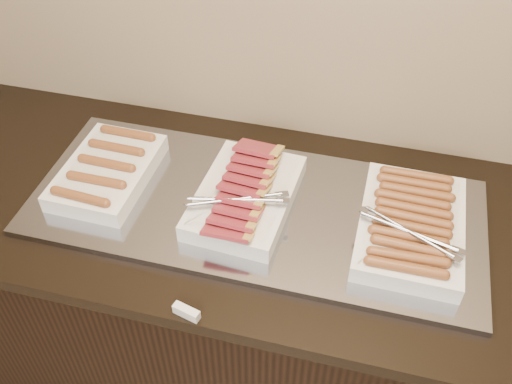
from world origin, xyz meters
TOP-DOWN VIEW (x-y plane):
  - counter at (0.00, 2.13)m, footprint 2.06×0.76m
  - warming_tray at (0.00, 2.13)m, footprint 1.20×0.50m
  - dish_left at (-0.42, 2.13)m, footprint 0.23×0.34m
  - dish_center at (-0.02, 2.13)m, footprint 0.28×0.38m
  - dish_right at (0.41, 2.13)m, footprint 0.27×0.39m
  - label_holder at (-0.06, 1.77)m, footprint 0.07×0.03m

SIDE VIEW (x-z plane):
  - counter at x=0.00m, z-range 0.00..0.90m
  - warming_tray at x=0.00m, z-range 0.90..0.92m
  - label_holder at x=-0.06m, z-range 0.90..0.93m
  - dish_left at x=-0.42m, z-range 0.91..0.98m
  - dish_right at x=0.41m, z-range 0.91..0.99m
  - dish_center at x=-0.02m, z-range 0.91..1.00m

